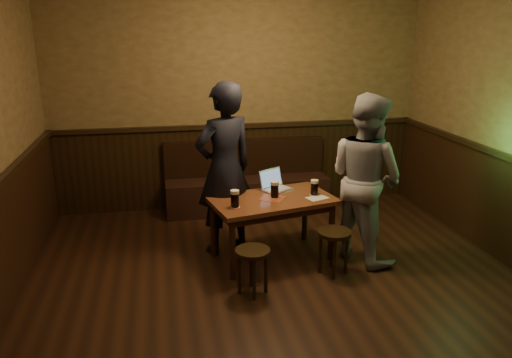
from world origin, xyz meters
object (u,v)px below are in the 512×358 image
object	(u,v)px
stool_right	(334,240)
person_grey	(365,178)
stool_left	(253,258)
pub_table	(272,206)
pint_left	(235,199)
person_suit	(224,169)
pint_mid	(275,189)
pint_right	(314,187)
laptop	(274,184)
bench	(247,187)

from	to	relation	value
stool_right	person_grey	bearing A→B (deg)	36.49
stool_left	pub_table	bearing A→B (deg)	64.01
pint_left	person_suit	size ratio (longest dim) A/B	0.10
stool_right	person_suit	distance (m)	1.39
person_suit	pint_mid	bearing A→B (deg)	127.32
pint_left	pub_table	bearing A→B (deg)	24.31
stool_right	pub_table	bearing A→B (deg)	138.34
pint_right	laptop	size ratio (longest dim) A/B	0.43
bench	stool_right	distance (m)	2.10
laptop	person_suit	world-z (taller)	person_suit
bench	pint_left	world-z (taller)	bench
stool_left	pint_mid	bearing A→B (deg)	62.67
bench	stool_right	world-z (taller)	bench
pint_left	laptop	xyz separation A→B (m)	(0.52, 0.48, -0.03)
pub_table	stool_right	bearing A→B (deg)	-54.00
bench	person_suit	world-z (taller)	person_suit
bench	pint_mid	size ratio (longest dim) A/B	12.22
person_grey	pub_table	bearing A→B (deg)	55.99
pint_right	laptop	world-z (taller)	laptop
bench	stool_left	distance (m)	2.28
pint_mid	laptop	distance (m)	0.28
stool_right	laptop	world-z (taller)	laptop
stool_left	person_suit	size ratio (longest dim) A/B	0.24
stool_left	pint_left	bearing A→B (deg)	99.30
bench	stool_right	xyz separation A→B (m)	(0.53, -2.03, 0.06)
pint_mid	person_suit	bearing A→B (deg)	150.19
person_grey	stool_right	bearing A→B (deg)	101.43
bench	pub_table	distance (m)	1.58
pint_right	pint_mid	bearing A→B (deg)	-179.80
pint_left	person_suit	xyz separation A→B (m)	(-0.04, 0.49, 0.17)
pint_left	person_grey	bearing A→B (deg)	1.66
pint_mid	pint_left	bearing A→B (deg)	-155.33
bench	pint_right	distance (m)	1.67
pint_mid	person_grey	world-z (taller)	person_grey
stool_left	pint_left	xyz separation A→B (m)	(-0.08, 0.51, 0.42)
pint_right	laptop	distance (m)	0.47
bench	pint_right	xyz separation A→B (m)	(0.47, -1.53, 0.46)
pint_mid	pint_right	xyz separation A→B (m)	(0.44, 0.00, -0.01)
pint_right	person_grey	xyz separation A→B (m)	(0.50, -0.17, 0.13)
pint_left	laptop	distance (m)	0.71
stool_right	pint_mid	world-z (taller)	pint_mid
bench	pint_left	size ratio (longest dim) A/B	12.22
pint_left	pint_right	distance (m)	0.92
pint_left	bench	bearing A→B (deg)	76.21
pint_left	person_grey	world-z (taller)	person_grey
pint_left	pint_mid	size ratio (longest dim) A/B	1.00
laptop	stool_right	bearing A→B (deg)	-89.49
bench	stool_right	bearing A→B (deg)	-75.24
laptop	person_grey	distance (m)	1.00
pint_left	person_grey	size ratio (longest dim) A/B	0.10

